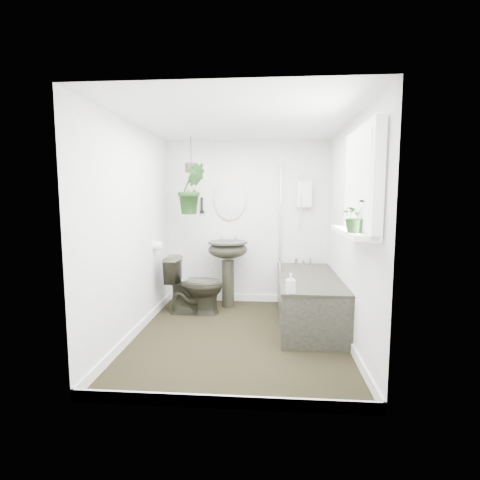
{
  "coord_description": "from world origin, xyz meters",
  "views": [
    {
      "loc": [
        0.32,
        -3.93,
        1.55
      ],
      "look_at": [
        0.0,
        0.15,
        1.05
      ],
      "focal_mm": 28.0,
      "sensor_mm": 36.0,
      "label": 1
    }
  ],
  "objects": [
    {
      "name": "window_recess",
      "position": [
        1.09,
        -0.7,
        1.65
      ],
      "size": [
        0.08,
        1.0,
        0.9
      ],
      "primitive_type": "cube",
      "color": "white",
      "rests_on": "wall_right"
    },
    {
      "name": "window_sill",
      "position": [
        1.02,
        -0.7,
        1.23
      ],
      "size": [
        0.18,
        1.0,
        0.04
      ],
      "primitive_type": "cube",
      "color": "white",
      "rests_on": "wall_right"
    },
    {
      "name": "bathtub",
      "position": [
        0.8,
        0.5,
        0.29
      ],
      "size": [
        0.72,
        1.72,
        0.58
      ],
      "primitive_type": null,
      "color": "black",
      "rests_on": "floor"
    },
    {
      "name": "shower_box",
      "position": [
        0.8,
        1.34,
        1.55
      ],
      "size": [
        0.2,
        0.1,
        0.35
      ],
      "primitive_type": "cube",
      "color": "white",
      "rests_on": "wall_back"
    },
    {
      "name": "toilet_roll_holder",
      "position": [
        -1.1,
        0.7,
        0.9
      ],
      "size": [
        0.11,
        0.11,
        0.11
      ],
      "primitive_type": "cylinder",
      "rotation": [
        0.0,
        1.57,
        0.0
      ],
      "color": "white",
      "rests_on": "wall_left"
    },
    {
      "name": "oval_mirror",
      "position": [
        -0.24,
        1.37,
        1.5
      ],
      "size": [
        0.46,
        0.03,
        0.62
      ],
      "primitive_type": "ellipsoid",
      "color": "beige",
      "rests_on": "wall_back"
    },
    {
      "name": "wall_front",
      "position": [
        0.0,
        -1.41,
        1.15
      ],
      "size": [
        2.3,
        0.02,
        2.3
      ],
      "primitive_type": "cube",
      "color": "white",
      "rests_on": "ground"
    },
    {
      "name": "pedestal_sink",
      "position": [
        -0.24,
        1.1,
        0.46
      ],
      "size": [
        0.64,
        0.58,
        0.92
      ],
      "primitive_type": null,
      "rotation": [
        0.0,
        0.0,
        0.26
      ],
      "color": "black",
      "rests_on": "floor"
    },
    {
      "name": "wall_sconce",
      "position": [
        -0.64,
        1.36,
        1.4
      ],
      "size": [
        0.04,
        0.04,
        0.22
      ],
      "primitive_type": "cylinder",
      "color": "black",
      "rests_on": "wall_back"
    },
    {
      "name": "bath_screen",
      "position": [
        0.47,
        0.99,
        1.28
      ],
      "size": [
        0.04,
        0.72,
        1.4
      ],
      "primitive_type": null,
      "color": "silver",
      "rests_on": "bathtub"
    },
    {
      "name": "skirting",
      "position": [
        0.0,
        0.0,
        0.05
      ],
      "size": [
        2.3,
        2.8,
        0.1
      ],
      "primitive_type": "cube",
      "color": "white",
      "rests_on": "floor"
    },
    {
      "name": "floor",
      "position": [
        0.0,
        0.0,
        -0.01
      ],
      "size": [
        2.3,
        2.8,
        0.02
      ],
      "primitive_type": "cube",
      "color": "black",
      "rests_on": "ground"
    },
    {
      "name": "hanging_pot",
      "position": [
        -0.7,
        0.95,
        1.89
      ],
      "size": [
        0.16,
        0.16,
        0.12
      ],
      "primitive_type": "cylinder",
      "color": "#372E26",
      "rests_on": "ceiling"
    },
    {
      "name": "sill_plant",
      "position": [
        1.0,
        -0.93,
        1.38
      ],
      "size": [
        0.28,
        0.26,
        0.26
      ],
      "primitive_type": "imported",
      "rotation": [
        0.0,
        0.0,
        0.27
      ],
      "color": "black",
      "rests_on": "window_sill"
    },
    {
      "name": "toilet",
      "position": [
        -0.65,
        0.79,
        0.37
      ],
      "size": [
        0.73,
        0.42,
        0.75
      ],
      "primitive_type": "imported",
      "rotation": [
        0.0,
        0.0,
        1.57
      ],
      "color": "black",
      "rests_on": "floor"
    },
    {
      "name": "wall_back",
      "position": [
        0.0,
        1.41,
        1.15
      ],
      "size": [
        2.3,
        0.02,
        2.3
      ],
      "primitive_type": "cube",
      "color": "white",
      "rests_on": "ground"
    },
    {
      "name": "soap_bottle",
      "position": [
        0.54,
        -0.29,
        0.68
      ],
      "size": [
        0.09,
        0.09,
        0.2
      ],
      "primitive_type": "imported",
      "rotation": [
        0.0,
        0.0,
        0.03
      ],
      "color": "#2E2B2B",
      "rests_on": "bathtub"
    },
    {
      "name": "wall_right",
      "position": [
        1.16,
        0.0,
        1.15
      ],
      "size": [
        0.02,
        2.8,
        2.3
      ],
      "primitive_type": "cube",
      "color": "white",
      "rests_on": "ground"
    },
    {
      "name": "wall_left",
      "position": [
        -1.16,
        0.0,
        1.15
      ],
      "size": [
        0.02,
        2.8,
        2.3
      ],
      "primitive_type": "cube",
      "color": "white",
      "rests_on": "ground"
    },
    {
      "name": "window_blinds",
      "position": [
        1.04,
        -0.7,
        1.65
      ],
      "size": [
        0.01,
        0.86,
        0.76
      ],
      "primitive_type": "cube",
      "color": "white",
      "rests_on": "wall_right"
    },
    {
      "name": "ceiling",
      "position": [
        0.0,
        0.0,
        2.31
      ],
      "size": [
        2.3,
        2.8,
        0.02
      ],
      "primitive_type": "cube",
      "color": "white",
      "rests_on": "ground"
    },
    {
      "name": "hanging_plant",
      "position": [
        -0.7,
        0.95,
        1.62
      ],
      "size": [
        0.46,
        0.42,
        0.66
      ],
      "primitive_type": "imported",
      "rotation": [
        0.0,
        0.0,
        0.44
      ],
      "color": "black",
      "rests_on": "ceiling"
    }
  ]
}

